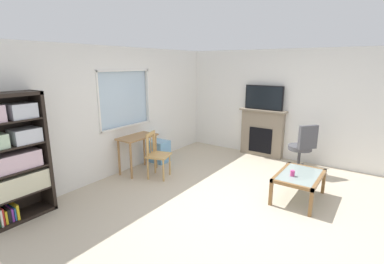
# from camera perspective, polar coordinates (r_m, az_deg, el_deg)

# --- Properties ---
(ground) EXTENTS (6.41, 6.18, 0.02)m
(ground) POSITION_cam_1_polar(r_m,az_deg,el_deg) (4.71, 8.22, -14.24)
(ground) COLOR beige
(wall_back_with_window) EXTENTS (5.41, 0.15, 2.51)m
(wall_back_with_window) POSITION_cam_1_polar(r_m,az_deg,el_deg) (5.86, -14.65, 3.87)
(wall_back_with_window) COLOR white
(wall_back_with_window) RESTS_ON ground
(wall_right) EXTENTS (0.12, 5.38, 2.51)m
(wall_right) POSITION_cam_1_polar(r_m,az_deg,el_deg) (6.83, 19.18, 5.09)
(wall_right) COLOR white
(wall_right) RESTS_ON ground
(bookshelf) EXTENTS (0.90, 0.38, 1.81)m
(bookshelf) POSITION_cam_1_polar(r_m,az_deg,el_deg) (4.64, -32.72, -4.51)
(bookshelf) COLOR black
(bookshelf) RESTS_ON ground
(desk_under_window) EXTENTS (0.81, 0.44, 0.76)m
(desk_under_window) POSITION_cam_1_polar(r_m,az_deg,el_deg) (5.83, -10.97, -2.21)
(desk_under_window) COLOR #A37547
(desk_under_window) RESTS_ON ground
(wooden_chair) EXTENTS (0.53, 0.51, 0.90)m
(wooden_chair) POSITION_cam_1_polar(r_m,az_deg,el_deg) (5.54, -7.10, -4.54)
(wooden_chair) COLOR tan
(wooden_chair) RESTS_ON ground
(plastic_drawer_unit) EXTENTS (0.35, 0.40, 0.49)m
(plastic_drawer_unit) POSITION_cam_1_polar(r_m,az_deg,el_deg) (6.46, -6.65, -3.90)
(plastic_drawer_unit) COLOR #72ADDB
(plastic_drawer_unit) RESTS_ON ground
(fireplace) EXTENTS (0.26, 1.11, 1.13)m
(fireplace) POSITION_cam_1_polar(r_m,az_deg,el_deg) (6.98, 14.00, -0.14)
(fireplace) COLOR gray
(fireplace) RESTS_ON ground
(tv) EXTENTS (0.06, 0.91, 0.57)m
(tv) POSITION_cam_1_polar(r_m,az_deg,el_deg) (6.82, 14.35, 6.75)
(tv) COLOR black
(tv) RESTS_ON fireplace
(office_chair) EXTENTS (0.62, 0.61, 1.00)m
(office_chair) POSITION_cam_1_polar(r_m,az_deg,el_deg) (6.21, 21.52, -2.52)
(office_chair) COLOR #4C4C51
(office_chair) RESTS_ON ground
(coffee_table) EXTENTS (0.98, 0.65, 0.44)m
(coffee_table) POSITION_cam_1_polar(r_m,az_deg,el_deg) (4.97, 20.91, -8.64)
(coffee_table) COLOR #8C9E99
(coffee_table) RESTS_ON ground
(sippy_cup) EXTENTS (0.07, 0.07, 0.09)m
(sippy_cup) POSITION_cam_1_polar(r_m,az_deg,el_deg) (4.82, 19.68, -7.85)
(sippy_cup) COLOR #DB3D84
(sippy_cup) RESTS_ON coffee_table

